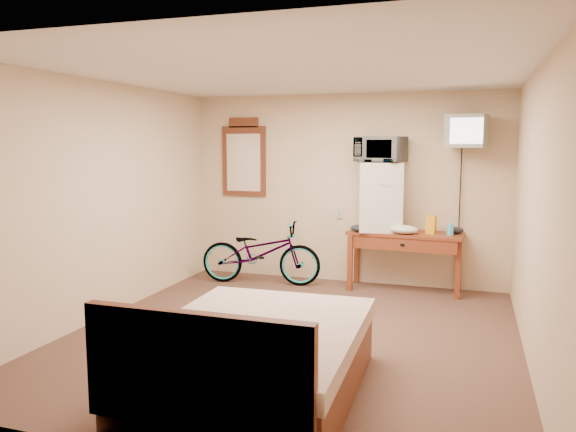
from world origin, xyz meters
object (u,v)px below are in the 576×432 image
object	(u,v)px
wall_mirror	(244,158)
microwave	(380,149)
crt_television	(467,131)
bed	(253,358)
blue_cup	(450,230)
mini_fridge	(379,197)
bicycle	(261,252)
desk	(405,242)

from	to	relation	value
wall_mirror	microwave	bearing A→B (deg)	-6.00
crt_television	bed	distance (m)	4.04
blue_cup	crt_television	size ratio (longest dim) A/B	0.23
bed	mini_fridge	bearing A→B (deg)	84.09
microwave	blue_cup	bearing A→B (deg)	6.29
blue_cup	bicycle	size ratio (longest dim) A/B	0.09
mini_fridge	crt_television	world-z (taller)	crt_television
mini_fridge	bed	distance (m)	3.58
crt_television	wall_mirror	bearing A→B (deg)	175.16
wall_mirror	bed	xyz separation A→B (m)	(1.58, -3.65, -1.35)
desk	blue_cup	xyz separation A→B (m)	(0.55, -0.06, 0.18)
microwave	desk	bearing A→B (deg)	2.62
blue_cup	bed	world-z (taller)	bed
bed	desk	bearing A→B (deg)	78.38
microwave	blue_cup	world-z (taller)	microwave
blue_cup	crt_television	bearing A→B (deg)	29.17
desk	crt_television	bearing A→B (deg)	1.95
mini_fridge	wall_mirror	distance (m)	2.00
blue_cup	wall_mirror	size ratio (longest dim) A/B	0.13
desk	bicycle	size ratio (longest dim) A/B	0.90
blue_cup	mini_fridge	bearing A→B (deg)	171.90
crt_television	bicycle	distance (m)	2.99
desk	mini_fridge	world-z (taller)	mini_fridge
microwave	blue_cup	size ratio (longest dim) A/B	4.20
microwave	bicycle	distance (m)	2.05
desk	microwave	xyz separation A→B (m)	(-0.34, 0.07, 1.14)
blue_cup	microwave	bearing A→B (deg)	171.89
desk	wall_mirror	distance (m)	2.50
blue_cup	bicycle	bearing A→B (deg)	-176.56
wall_mirror	bicycle	world-z (taller)	wall_mirror
mini_fridge	crt_television	distance (m)	1.31
desk	microwave	size ratio (longest dim) A/B	2.49
microwave	blue_cup	xyz separation A→B (m)	(0.88, -0.13, -0.96)
microwave	crt_television	bearing A→B (deg)	11.77
mini_fridge	microwave	xyz separation A→B (m)	(0.00, 0.00, 0.59)
bicycle	bed	size ratio (longest dim) A/B	0.80
blue_cup	bed	distance (m)	3.58
crt_television	bed	world-z (taller)	crt_television
desk	blue_cup	bearing A→B (deg)	-5.80
wall_mirror	bicycle	bearing A→B (deg)	-48.17
blue_cup	bicycle	world-z (taller)	blue_cup
microwave	bicycle	world-z (taller)	microwave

